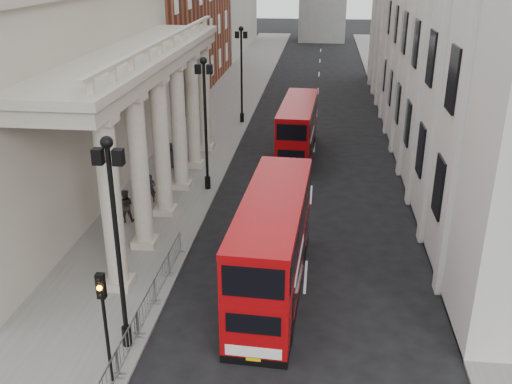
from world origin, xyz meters
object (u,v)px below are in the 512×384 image
Objects in this scene: lamp_post_south at (116,232)px; lamp_post_north at (241,68)px; bus_far at (298,128)px; pedestrian_b at (125,206)px; pedestrian_a at (151,188)px; lamp_post_mid at (205,116)px; pedestrian_c at (172,155)px; bus_near at (273,244)px; traffic_light at (103,309)px.

lamp_post_north is (0.00, 32.00, 0.00)m from lamp_post_south.
lamp_post_south is at bearing -100.48° from bus_far.
bus_far is 5.13× the size of pedestrian_b.
bus_far reaches higher than pedestrian_a.
lamp_post_mid is 5.51m from pedestrian_a.
lamp_post_mid reaches higher than pedestrian_c.
bus_near is 5.91× the size of pedestrian_c.
traffic_light is 0.41× the size of bus_near.
pedestrian_b is at bearing -99.56° from lamp_post_north.
pedestrian_b is (-3.70, 12.68, -2.05)m from traffic_light.
lamp_post_north is 4.64× the size of pedestrian_c.
pedestrian_b is at bearing 106.25° from traffic_light.
lamp_post_north is at bearing 103.17° from bus_near.
lamp_post_north is (0.00, 16.00, 0.00)m from lamp_post_mid.
pedestrian_b is (-3.60, 10.66, -3.85)m from lamp_post_south.
bus_far reaches higher than pedestrian_c.
pedestrian_a is 2.99m from pedestrian_b.
lamp_post_north is 10.52m from bus_far.
pedestrian_c is at bearing 121.76° from bus_near.
lamp_post_mid is 0.86× the size of bus_far.
pedestrian_a is at bearing 134.83° from bus_near.
lamp_post_north is at bearing 124.22° from bus_far.
bus_far is (0.21, 18.72, -0.21)m from bus_near.
lamp_post_mid is 4.42× the size of pedestrian_b.
lamp_post_south is 14.46m from pedestrian_a.
pedestrian_c is (-3.24, -12.38, -3.90)m from lamp_post_north.
bus_near is 17.21m from pedestrian_c.
lamp_post_south reaches higher than pedestrian_c.
lamp_post_mid is 4.92× the size of pedestrian_a.
bus_near is at bearing -79.35° from lamp_post_north.
pedestrian_b is 8.96m from pedestrian_c.
pedestrian_a is 0.94× the size of pedestrian_c.
traffic_light reaches higher than pedestrian_b.
traffic_light is 8.39m from bus_near.
traffic_light reaches higher than bus_far.
traffic_light is 2.54× the size of pedestrian_a.
lamp_post_south and lamp_post_north have the same top height.
lamp_post_south is 2.71m from traffic_light.
lamp_post_mid is 12.73m from bus_near.
lamp_post_mid is 18.11m from traffic_light.
bus_near is at bearing -88.21° from bus_far.
pedestrian_a is at bearing -99.25° from lamp_post_north.
traffic_light is 21.99m from pedestrian_c.
pedestrian_b is (-0.60, -2.93, 0.09)m from pedestrian_a.
pedestrian_b is (-3.60, -21.34, -3.85)m from lamp_post_north.
bus_near is 12.18m from pedestrian_a.
pedestrian_c is (-0.24, 6.03, 0.05)m from pedestrian_a.
lamp_post_south is 1.00× the size of lamp_post_mid.
bus_near is 10.69m from pedestrian_b.
lamp_post_south is at bearing -78.69° from pedestrian_c.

